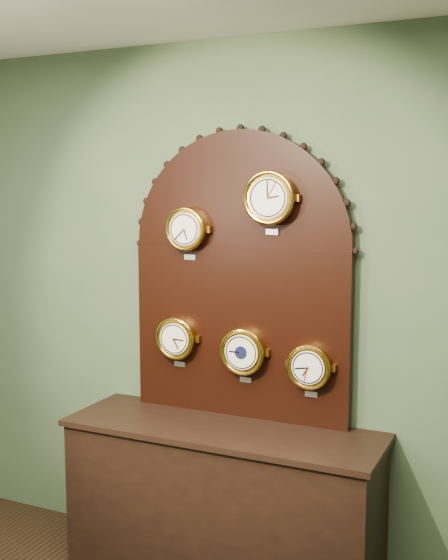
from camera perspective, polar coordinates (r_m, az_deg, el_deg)
The scene contains 8 objects.
wall_back at distance 3.74m, azimuth 1.61°, elevation -2.28°, with size 4.00×4.00×0.00m, color #43573B.
shop_counter at distance 3.81m, azimuth -0.13°, elevation -17.93°, with size 1.60×0.50×0.80m, color black.
display_board at distance 3.66m, azimuth 1.31°, elevation 1.08°, with size 1.26×0.06×1.53m.
roman_clock at distance 3.71m, azimuth -3.03°, elevation 4.15°, with size 0.23×0.08×0.28m.
arabic_clock at distance 3.51m, azimuth 3.75°, elevation 6.65°, with size 0.27×0.08×0.32m.
hygrometer at distance 3.82m, azimuth -3.86°, elevation -4.71°, with size 0.23×0.08×0.28m.
barometer at distance 3.66m, azimuth 1.57°, elevation -5.80°, with size 0.25×0.08×0.30m.
tide_clock at distance 3.55m, azimuth 6.96°, elevation -6.97°, with size 0.23×0.08×0.28m.
Camera 1 is at (1.45, -0.89, 2.03)m, focal length 45.11 mm.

